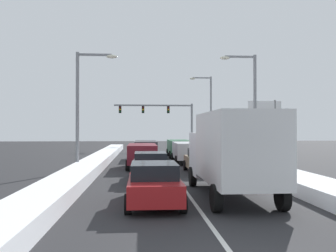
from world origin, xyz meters
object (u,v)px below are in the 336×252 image
object	(u,v)px
street_lamp_left_mid	(83,100)
suv_charcoal_center_lane_fourth	(146,148)
traffic_light_gantry	(164,115)
street_lamp_right_mid	(208,107)
street_lamp_right_near	(250,100)
sedan_tan_right_lane_second	(203,161)
suv_green_right_lane_fourth	(179,147)
sedan_red_center_lane_nearest	(154,183)
roadside_sign_right	(265,116)
box_truck_right_lane_nearest	(231,150)
sedan_gray_center_lane_second	(150,166)
suv_maroon_center_lane_third	(142,154)
suv_silver_right_lane_third	(187,151)

from	to	relation	value
street_lamp_left_mid	suv_charcoal_center_lane_fourth	bearing A→B (deg)	64.91
traffic_light_gantry	street_lamp_right_mid	bearing A→B (deg)	-52.56
street_lamp_right_near	street_lamp_right_mid	world-z (taller)	street_lamp_right_mid
sedan_tan_right_lane_second	suv_green_right_lane_fourth	distance (m)	12.58
sedan_red_center_lane_nearest	street_lamp_right_near	distance (m)	14.77
street_lamp_right_mid	roadside_sign_right	xyz separation A→B (m)	(3.75, -8.78, -1.29)
box_truck_right_lane_nearest	sedan_gray_center_lane_second	bearing A→B (deg)	121.80
suv_green_right_lane_fourth	suv_maroon_center_lane_third	world-z (taller)	same
box_truck_right_lane_nearest	suv_maroon_center_lane_third	bearing A→B (deg)	107.52
traffic_light_gantry	street_lamp_right_near	bearing A→B (deg)	-78.47
sedan_red_center_lane_nearest	traffic_light_gantry	world-z (taller)	traffic_light_gantry
box_truck_right_lane_nearest	sedan_gray_center_lane_second	xyz separation A→B (m)	(-3.10, 5.00, -1.14)
street_lamp_right_near	street_lamp_left_mid	size ratio (longest dim) A/B	1.05
sedan_red_center_lane_nearest	roadside_sign_right	xyz separation A→B (m)	(11.21, 20.05, 3.25)
sedan_gray_center_lane_second	suv_maroon_center_lane_third	size ratio (longest dim) A/B	0.92
sedan_red_center_lane_nearest	suv_charcoal_center_lane_fourth	xyz separation A→B (m)	(-0.05, 19.41, 0.25)
suv_maroon_center_lane_third	sedan_red_center_lane_nearest	bearing A→B (deg)	-88.16
sedan_red_center_lane_nearest	traffic_light_gantry	size ratio (longest dim) A/B	0.42
box_truck_right_lane_nearest	sedan_red_center_lane_nearest	bearing A→B (deg)	-162.15
suv_charcoal_center_lane_fourth	sedan_gray_center_lane_second	bearing A→B (deg)	-89.70
sedan_gray_center_lane_second	roadside_sign_right	distance (m)	18.25
street_lamp_right_near	suv_charcoal_center_lane_fourth	bearing A→B (deg)	135.51
box_truck_right_lane_nearest	traffic_light_gantry	size ratio (longest dim) A/B	0.68
suv_green_right_lane_fourth	sedan_gray_center_lane_second	bearing A→B (deg)	-101.51
street_lamp_right_near	sedan_tan_right_lane_second	bearing A→B (deg)	-142.26
sedan_tan_right_lane_second	sedan_gray_center_lane_second	xyz separation A→B (m)	(-3.35, -3.05, 0.00)
suv_green_right_lane_fourth	sedan_gray_center_lane_second	world-z (taller)	suv_green_right_lane_fourth
street_lamp_right_near	sedan_gray_center_lane_second	bearing A→B (deg)	-140.08
sedan_red_center_lane_nearest	street_lamp_left_mid	bearing A→B (deg)	111.83
suv_silver_right_lane_third	roadside_sign_right	bearing A→B (deg)	29.82
suv_silver_right_lane_third	street_lamp_left_mid	size ratio (longest dim) A/B	0.63
suv_maroon_center_lane_third	traffic_light_gantry	xyz separation A→B (m)	(3.07, 22.94, 3.71)
suv_maroon_center_lane_third	street_lamp_left_mid	distance (m)	5.52
box_truck_right_lane_nearest	suv_silver_right_lane_third	world-z (taller)	box_truck_right_lane_nearest
traffic_light_gantry	roadside_sign_right	world-z (taller)	traffic_light_gantry
suv_maroon_center_lane_third	street_lamp_right_mid	world-z (taller)	street_lamp_right_mid
sedan_tan_right_lane_second	traffic_light_gantry	bearing A→B (deg)	91.52
suv_maroon_center_lane_third	traffic_light_gantry	world-z (taller)	traffic_light_gantry
box_truck_right_lane_nearest	street_lamp_left_mid	bearing A→B (deg)	127.62
suv_silver_right_lane_third	suv_maroon_center_lane_third	bearing A→B (deg)	-137.01
street_lamp_right_near	street_lamp_left_mid	bearing A→B (deg)	-172.01
box_truck_right_lane_nearest	suv_green_right_lane_fourth	distance (m)	20.65
box_truck_right_lane_nearest	street_lamp_right_mid	size ratio (longest dim) A/B	0.80
sedan_red_center_lane_nearest	street_lamp_right_mid	size ratio (longest dim) A/B	0.50
street_lamp_right_mid	suv_green_right_lane_fourth	bearing A→B (deg)	-120.62
sedan_tan_right_lane_second	street_lamp_right_mid	xyz separation A→B (m)	(4.09, 19.77, 4.55)
street_lamp_left_mid	roadside_sign_right	world-z (taller)	street_lamp_left_mid
roadside_sign_right	suv_green_right_lane_fourth	bearing A→B (deg)	168.80
sedan_tan_right_lane_second	roadside_sign_right	size ratio (longest dim) A/B	0.82
roadside_sign_right	traffic_light_gantry	bearing A→B (deg)	119.61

